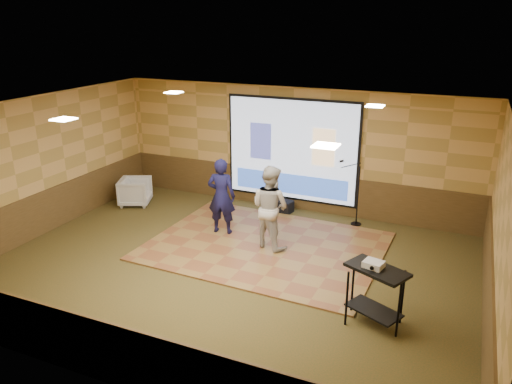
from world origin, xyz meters
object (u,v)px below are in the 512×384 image
at_px(dance_floor, 265,246).
at_px(player_left, 221,196).
at_px(duffel_bag, 283,206).
at_px(player_right, 270,207).
at_px(mic_stand, 355,204).
at_px(projector, 374,264).
at_px(projector_screen, 292,151).
at_px(av_table, 376,285).
at_px(banquet_chair, 135,192).

bearing_deg(dance_floor, player_left, 167.56).
bearing_deg(dance_floor, duffel_bag, 100.25).
height_order(player_right, duffel_bag, player_right).
bearing_deg(mic_stand, player_left, -143.68).
bearing_deg(projector, dance_floor, 156.39).
xyz_separation_m(projector_screen, dance_floor, (0.28, -2.31, -1.46)).
bearing_deg(projector, duffel_bag, 139.62).
relative_size(av_table, banquet_chair, 1.28).
bearing_deg(player_right, projector, 160.32).
relative_size(av_table, projector, 3.37).
bearing_deg(projector_screen, av_table, -55.47).
relative_size(player_left, duffel_bag, 3.58).
distance_m(projector_screen, duffel_bag, 1.37).
distance_m(projector, mic_stand, 4.00).
height_order(player_left, player_right, player_right).
distance_m(projector, banquet_chair, 7.15).
relative_size(projector_screen, mic_stand, 2.20).
relative_size(projector, banquet_chair, 0.38).
bearing_deg(projector, av_table, -0.89).
bearing_deg(player_right, mic_stand, -106.48).
xyz_separation_m(player_left, mic_stand, (2.55, 1.69, -0.38)).
xyz_separation_m(player_right, av_table, (2.51, -1.90, -0.22)).
xyz_separation_m(player_right, banquet_chair, (-4.08, 0.97, -0.56)).
bearing_deg(mic_stand, projector, -70.70).
height_order(dance_floor, player_left, player_left).
bearing_deg(av_table, player_right, 142.91).
xyz_separation_m(av_table, duffel_bag, (-2.96, 3.88, -0.53)).
distance_m(dance_floor, banquet_chair, 4.12).
bearing_deg(mic_stand, duffel_bag, -179.01).
height_order(dance_floor, banquet_chair, banquet_chair).
bearing_deg(player_left, dance_floor, 157.29).
height_order(dance_floor, projector, projector).
distance_m(projector_screen, mic_stand, 1.99).
bearing_deg(projector, projector_screen, 136.77).
distance_m(projector, duffel_bag, 4.91).
bearing_deg(dance_floor, banquet_chair, 166.19).
relative_size(banquet_chair, duffel_bag, 1.61).
bearing_deg(player_left, player_right, 158.76).
relative_size(av_table, duffel_bag, 2.06).
bearing_deg(dance_floor, av_table, -35.90).
bearing_deg(duffel_bag, projector, -53.13).
bearing_deg(player_left, projector, 139.77).
distance_m(projector_screen, banquet_chair, 4.10).
bearing_deg(banquet_chair, player_right, -126.27).
bearing_deg(banquet_chair, duffel_bag, -97.29).
bearing_deg(duffel_bag, av_table, -52.63).
bearing_deg(duffel_bag, player_left, -114.03).
relative_size(projector_screen, banquet_chair, 4.39).
bearing_deg(projector_screen, mic_stand, -12.24).
height_order(player_left, duffel_bag, player_left).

